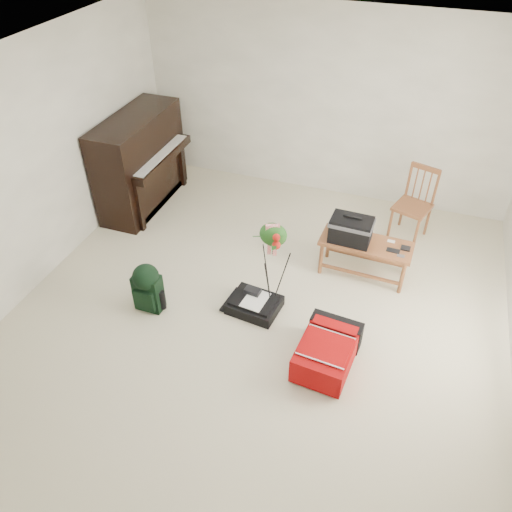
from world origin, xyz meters
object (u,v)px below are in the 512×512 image
at_px(dining_chair, 413,204).
at_px(black_duffel, 254,304).
at_px(piano, 141,163).
at_px(bench, 356,234).
at_px(green_backpack, 147,286).
at_px(flower_stand, 272,268).
at_px(red_suitcase, 328,348).

relative_size(dining_chair, black_duffel, 1.64).
bearing_deg(piano, bench, -10.52).
distance_m(dining_chair, black_duffel, 2.40).
height_order(piano, green_backpack, piano).
distance_m(bench, flower_stand, 1.09).
bearing_deg(piano, red_suitcase, -32.22).
relative_size(piano, dining_chair, 1.62).
height_order(black_duffel, green_backpack, green_backpack).
relative_size(dining_chair, green_backpack, 1.63).
distance_m(dining_chair, red_suitcase, 2.40).
height_order(dining_chair, green_backpack, dining_chair).
distance_m(bench, black_duffel, 1.35).
bearing_deg(green_backpack, dining_chair, 42.41).
height_order(green_backpack, flower_stand, flower_stand).
bearing_deg(black_duffel, red_suitcase, -18.22).
relative_size(bench, black_duffel, 1.82).
relative_size(red_suitcase, green_backpack, 1.34).
xyz_separation_m(dining_chair, green_backpack, (-2.44, -2.27, -0.14)).
bearing_deg(red_suitcase, bench, 96.54).
xyz_separation_m(piano, black_duffel, (2.13, -1.49, -0.52)).
height_order(bench, green_backpack, bench).
height_order(piano, bench, piano).
relative_size(bench, green_backpack, 1.81).
height_order(piano, red_suitcase, piano).
relative_size(piano, bench, 1.46).
distance_m(green_backpack, flower_stand, 1.31).
bearing_deg(green_backpack, piano, 119.69).
bearing_deg(flower_stand, black_duffel, -170.66).
relative_size(black_duffel, green_backpack, 0.99).
height_order(bench, dining_chair, dining_chair).
relative_size(dining_chair, flower_stand, 0.83).
relative_size(black_duffel, flower_stand, 0.50).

